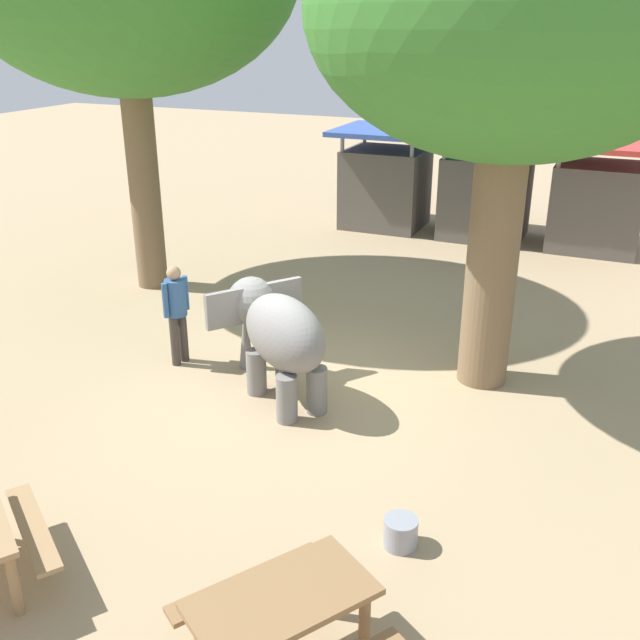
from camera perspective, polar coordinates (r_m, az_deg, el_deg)
ground_plane at (r=10.80m, az=-1.63°, el=-5.37°), size 60.00×60.00×0.00m
elephant at (r=10.17m, az=-3.42°, el=-0.90°), size 2.18×2.04×1.59m
person_handler at (r=11.40m, az=-11.26°, el=0.99°), size 0.32×0.50×1.62m
shade_tree_secondary at (r=10.12m, az=15.25°, el=22.50°), size 5.47×5.02×7.17m
picnic_table_far at (r=6.37m, az=-2.98°, el=-22.17°), size 2.06×2.07×0.78m
market_stall_blue at (r=19.15m, az=5.20°, el=10.73°), size 2.50×2.50×2.52m
market_stall_teal at (r=18.53m, az=12.96°, el=9.85°), size 2.50×2.50×2.52m
market_stall_red at (r=18.26m, az=21.05°, el=8.74°), size 2.50×2.50×2.52m
feed_bucket at (r=7.84m, az=6.37°, el=-16.31°), size 0.36×0.36×0.32m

